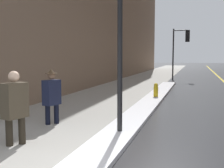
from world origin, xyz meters
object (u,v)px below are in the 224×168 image
traffic_light_near (182,43)px  pedestrian_in_fedora (52,94)px  fire_hydrant (156,91)px  pedestrian_in_glasses (15,104)px  lamp_post (120,0)px

traffic_light_near → pedestrian_in_fedora: traffic_light_near is taller
pedestrian_in_fedora → fire_hydrant: (2.10, 5.48, -0.49)m
traffic_light_near → pedestrian_in_glasses: traffic_light_near is taller
pedestrian_in_glasses → pedestrian_in_fedora: bearing=-159.3°
lamp_post → traffic_light_near: lamp_post is taller
traffic_light_near → pedestrian_in_fedora: size_ratio=2.63×
pedestrian_in_fedora → traffic_light_near: bearing=-173.7°
fire_hydrant → lamp_post: bearing=-90.3°
lamp_post → fire_hydrant: lamp_post is taller
traffic_light_near → pedestrian_in_glasses: size_ratio=2.57×
traffic_light_near → fire_hydrant: size_ratio=5.77×
lamp_post → traffic_light_near: bearing=88.0°
traffic_light_near → lamp_post: bearing=-82.5°
lamp_post → pedestrian_in_glasses: lamp_post is taller
traffic_light_near → pedestrian_in_glasses: (-2.48, -17.89, -2.05)m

